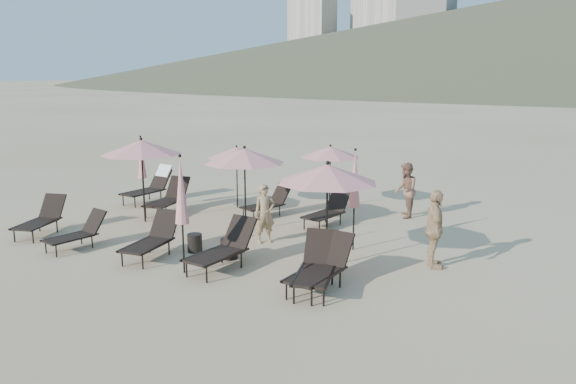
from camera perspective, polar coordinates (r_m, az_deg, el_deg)
The scene contains 25 objects.
ground at distance 12.72m, azimuth -7.71°, elevation -7.69°, with size 800.00×800.00×0.00m, color #D6BA8C.
hotel_skyline at distance 298.94m, azimuth 10.82°, elevation 15.41°, with size 109.00×82.00×55.00m.
lounger_0 at distance 16.49m, azimuth -23.76°, elevation -2.43°, with size 1.17×1.82×0.98m.
lounger_1 at distance 14.84m, azimuth -20.60°, elevation -3.85°, with size 0.80×1.60×0.88m.
lounger_2 at distance 13.60m, azimuth -13.61°, elevation -4.57°, with size 0.95×1.82×1.00m.
lounger_3 at distance 12.52m, azimuth -6.62°, elevation -5.62°, with size 0.83×1.87×1.05m.
lounger_4 at distance 11.33m, azimuth 2.91°, elevation -7.47°, with size 1.21×1.93×1.04m.
lounger_5 at distance 11.31m, azimuth 3.41°, elevation -7.53°, with size 0.78×1.83×1.03m.
lounger_6 at distance 19.59m, azimuth -13.77°, elevation 0.68°, with size 0.81×1.93×1.17m.
lounger_7 at distance 17.84m, azimuth -12.05°, elevation -0.56°, with size 1.00×1.90×1.04m.
lounger_8 at distance 17.07m, azimuth -2.04°, elevation -1.04°, with size 1.09×1.72×0.93m.
lounger_9 at distance 16.03m, azimuth 4.08°, elevation -1.86°, with size 0.87×1.73×0.95m.
umbrella_open_0 at distance 16.63m, azimuth -14.68°, elevation 4.41°, with size 2.31×2.31×2.48m.
umbrella_open_1 at distance 15.10m, azimuth -4.44°, elevation 3.67°, with size 2.21×2.21×2.37m.
umbrella_open_2 at distance 12.17m, azimuth 4.04°, elevation 1.87°, with size 2.24×2.24×2.41m.
umbrella_open_3 at distance 18.03m, azimuth -5.25°, elevation 4.02°, with size 1.89×1.89×2.03m.
umbrella_open_4 at distance 17.89m, azimuth 4.33°, elevation 4.09°, with size 1.93×1.93×2.07m.
umbrella_closed_0 at distance 12.06m, azimuth -10.80°, elevation 0.07°, with size 0.31×0.31×2.61m.
umbrella_closed_1 at distance 13.58m, azimuth 6.79°, elevation 1.24°, with size 0.29×0.29×2.52m.
umbrella_closed_2 at distance 18.32m, azimuth -14.66°, elevation 3.34°, with size 0.28×0.28×2.37m.
side_table_0 at distance 13.87m, azimuth -9.45°, elevation -5.12°, with size 0.36×0.36×0.45m, color black.
side_table_1 at distance 13.29m, azimuth -6.00°, elevation -5.73°, with size 0.41×0.41×0.47m, color black.
beachgoer_a at distance 14.30m, azimuth -2.38°, elevation -2.23°, with size 0.55×0.36×1.52m, color #A17F57.
beachgoer_b at distance 17.17m, azimuth 11.85°, elevation 0.16°, with size 0.81×0.63×1.67m, color #93634C.
beachgoer_c at distance 12.81m, azimuth 14.67°, elevation -3.68°, with size 1.04×0.43×1.77m, color tan.
Camera 1 is at (7.45, -9.41, 4.22)m, focal length 35.00 mm.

